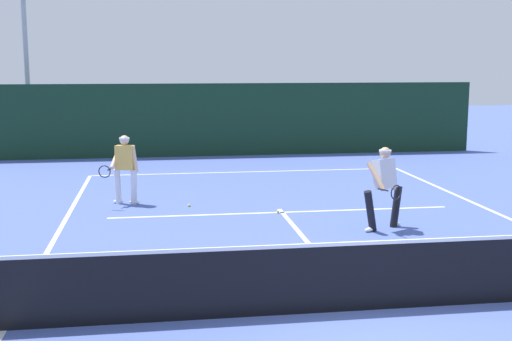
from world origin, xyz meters
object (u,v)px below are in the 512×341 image
at_px(player_far, 125,166).
at_px(tennis_ball, 278,212).
at_px(light_pole, 24,25).
at_px(player_near, 384,184).
at_px(tennis_ball_extra, 189,205).

relative_size(player_far, tennis_ball, 24.97).
relative_size(player_far, light_pole, 0.22).
distance_m(player_near, light_pole, 16.48).
bearing_deg(player_far, tennis_ball_extra, 176.82).
bearing_deg(player_far, tennis_ball, 173.05).
height_order(player_far, tennis_ball, player_far).
height_order(player_near, tennis_ball_extra, player_near).
bearing_deg(player_far, player_near, 165.31).
bearing_deg(tennis_ball_extra, tennis_ball, -26.79).
distance_m(player_near, tennis_ball, 2.69).
bearing_deg(player_near, tennis_ball_extra, -62.86).
bearing_deg(player_near, light_pole, -82.30).
xyz_separation_m(tennis_ball, tennis_ball_extra, (-1.94, 0.98, 0.00)).
distance_m(tennis_ball, light_pole, 14.34).
relative_size(player_near, player_far, 1.02).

